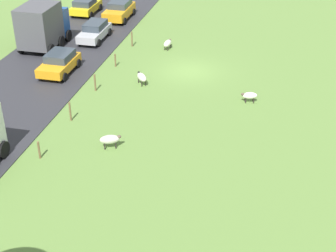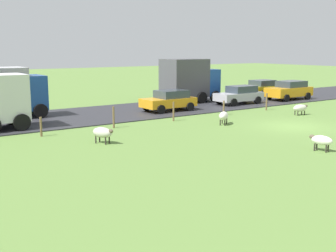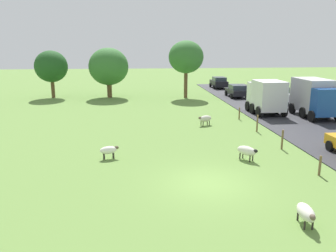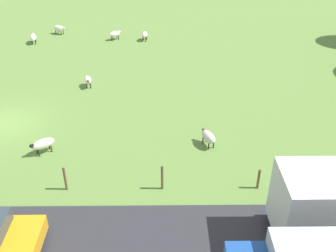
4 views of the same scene
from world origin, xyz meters
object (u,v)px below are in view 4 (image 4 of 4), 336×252
(sheep_5, at_px, (145,34))
(sheep_1, at_px, (88,80))
(sheep_6, at_px, (115,34))
(sheep_3, at_px, (33,37))
(sheep_2, at_px, (208,137))
(sheep_4, at_px, (43,144))
(sheep_7, at_px, (59,28))
(truck_1, at_px, (331,207))

(sheep_5, bearing_deg, sheep_1, -20.52)
(sheep_5, bearing_deg, sheep_6, -94.75)
(sheep_1, bearing_deg, sheep_6, 175.01)
(sheep_5, distance_m, sheep_6, 2.64)
(sheep_3, bearing_deg, sheep_2, 40.77)
(sheep_3, relative_size, sheep_4, 1.03)
(sheep_2, relative_size, sheep_6, 1.13)
(sheep_2, bearing_deg, sheep_1, -133.71)
(sheep_1, distance_m, sheep_4, 7.79)
(sheep_5, relative_size, sheep_7, 0.82)
(sheep_5, relative_size, truck_1, 0.26)
(sheep_3, height_order, sheep_7, sheep_3)
(sheep_7, bearing_deg, sheep_1, 21.84)
(sheep_3, height_order, truck_1, truck_1)
(sheep_2, relative_size, sheep_4, 1.00)
(sheep_1, bearing_deg, truck_1, 39.49)
(sheep_1, xyz_separation_m, truck_1, (13.66, 11.26, 1.23))
(sheep_3, bearing_deg, sheep_4, 17.36)
(sheep_1, xyz_separation_m, sheep_2, (7.13, 7.46, 0.04))
(sheep_4, bearing_deg, sheep_6, 173.87)
(sheep_3, height_order, sheep_6, sheep_3)
(sheep_1, distance_m, sheep_2, 10.32)
(sheep_4, xyz_separation_m, truck_1, (5.94, 12.28, 1.19))
(sheep_4, height_order, sheep_7, sheep_4)
(sheep_4, relative_size, sheep_7, 0.96)
(sheep_5, xyz_separation_m, sheep_6, (-0.22, -2.64, -0.02))
(sheep_5, xyz_separation_m, sheep_7, (-1.83, -7.90, -0.02))
(sheep_1, height_order, sheep_6, sheep_6)
(sheep_2, distance_m, sheep_3, 20.81)
(sheep_2, relative_size, truck_1, 0.31)
(sheep_1, bearing_deg, sheep_2, 46.29)
(sheep_1, height_order, sheep_2, sheep_2)
(sheep_1, relative_size, sheep_4, 0.89)
(sheep_2, height_order, sheep_7, sheep_2)
(sheep_1, height_order, sheep_3, sheep_3)
(sheep_2, height_order, truck_1, truck_1)
(sheep_3, distance_m, truck_1, 28.30)
(sheep_6, bearing_deg, sheep_2, 21.78)
(sheep_2, bearing_deg, sheep_7, -146.83)
(sheep_2, bearing_deg, sheep_6, -158.22)
(sheep_4, xyz_separation_m, sheep_6, (-17.19, 1.85, -0.02))
(sheep_6, bearing_deg, sheep_4, -6.13)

